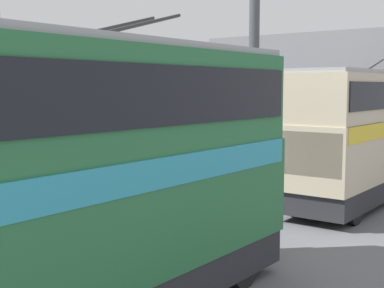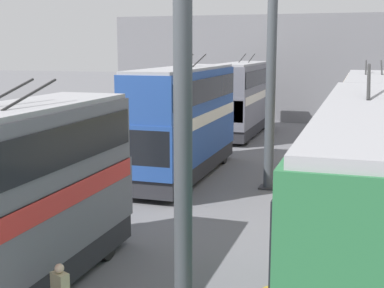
{
  "view_description": "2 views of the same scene",
  "coord_description": "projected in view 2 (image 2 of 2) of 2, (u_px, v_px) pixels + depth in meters",
  "views": [
    {
      "loc": [
        -3.16,
        -11.63,
        4.55
      ],
      "look_at": [
        12.01,
        -0.13,
        2.52
      ],
      "focal_mm": 50.0,
      "sensor_mm": 36.0,
      "label": 1
    },
    {
      "loc": [
        -7.3,
        -3.89,
        6.41
      ],
      "look_at": [
        9.02,
        1.3,
        3.3
      ],
      "focal_mm": 50.0,
      "sensor_mm": 36.0,
      "label": 2
    }
  ],
  "objects": [
    {
      "name": "bus_right_mid",
      "position": [
        184.0,
        116.0,
        26.22
      ],
      "size": [
        10.56,
        2.54,
        6.06
      ],
      "color": "black",
      "rests_on": "ground_plane"
    },
    {
      "name": "bus_right_far",
      "position": [
        243.0,
        95.0,
        38.78
      ],
      "size": [
        10.16,
        2.54,
        5.92
      ],
      "color": "black",
      "rests_on": "ground_plane"
    },
    {
      "name": "depot_back_wall",
      "position": [
        315.0,
        69.0,
        44.8
      ],
      "size": [
        0.5,
        36.0,
        9.13
      ],
      "color": "slate",
      "rests_on": "ground_plane"
    },
    {
      "name": "bus_left_far",
      "position": [
        371.0,
        124.0,
        24.36
      ],
      "size": [
        11.31,
        2.54,
        5.78
      ],
      "color": "black",
      "rests_on": "ground_plane"
    },
    {
      "name": "bus_left_near",
      "position": [
        381.0,
        226.0,
        10.08
      ],
      "size": [
        11.08,
        2.54,
        6.04
      ],
      "color": "black",
      "rests_on": "ground_plane"
    },
    {
      "name": "support_column_far",
      "position": [
        270.0,
        94.0,
        23.84
      ],
      "size": [
        0.79,
        0.79,
        8.94
      ],
      "color": "#42474C",
      "rests_on": "ground_plane"
    },
    {
      "name": "support_column_near",
      "position": [
        183.0,
        138.0,
        12.35
      ],
      "size": [
        0.79,
        0.79,
        8.94
      ],
      "color": "#42474C",
      "rests_on": "ground_plane"
    }
  ]
}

